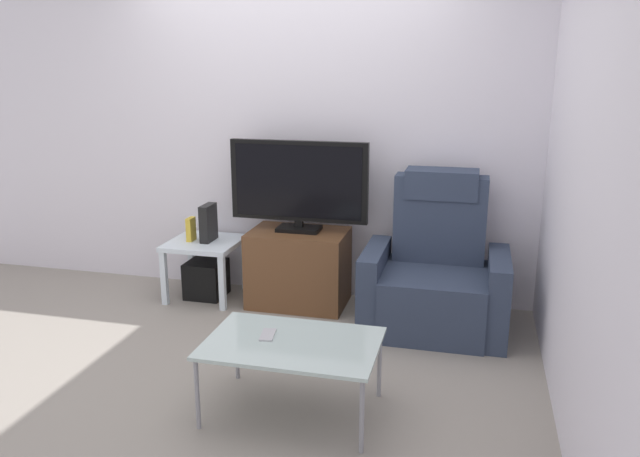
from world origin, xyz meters
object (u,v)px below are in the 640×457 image
(game_console, at_px, (208,223))
(coffee_table, at_px, (292,346))
(subwoofer_box, at_px, (206,279))
(recliner_armchair, at_px, (436,275))
(cell_phone, at_px, (268,335))
(book_upright, at_px, (191,229))
(tv_stand, at_px, (299,268))
(side_table, at_px, (205,250))
(television, at_px, (299,184))

(game_console, height_order, coffee_table, game_console)
(game_console, relative_size, coffee_table, 0.32)
(subwoofer_box, relative_size, game_console, 1.00)
(recliner_armchair, distance_m, cell_phone, 1.52)
(subwoofer_box, relative_size, book_upright, 1.57)
(recliner_armchair, distance_m, coffee_table, 1.48)
(tv_stand, xyz_separation_m, recliner_armchair, (1.04, -0.16, 0.08))
(side_table, xyz_separation_m, game_console, (0.03, 0.01, 0.22))
(side_table, height_order, subwoofer_box, side_table)
(subwoofer_box, height_order, game_console, game_console)
(side_table, relative_size, coffee_table, 0.60)
(television, distance_m, recliner_armchair, 1.20)
(book_upright, distance_m, cell_phone, 1.80)
(tv_stand, height_order, book_upright, book_upright)
(coffee_table, relative_size, cell_phone, 6.00)
(recliner_armchair, height_order, cell_phone, recliner_armchair)
(game_console, bearing_deg, tv_stand, 1.44)
(recliner_armchair, height_order, book_upright, recliner_armchair)
(side_table, relative_size, cell_phone, 3.60)
(television, relative_size, coffee_table, 1.16)
(tv_stand, distance_m, coffee_table, 1.55)
(cell_phone, bearing_deg, coffee_table, -23.59)
(cell_phone, bearing_deg, game_console, 115.08)
(recliner_armchair, xyz_separation_m, book_upright, (-1.90, 0.12, 0.18))
(coffee_table, bearing_deg, subwoofer_box, 128.08)
(coffee_table, bearing_deg, television, 104.63)
(recliner_armchair, xyz_separation_m, cell_phone, (-0.79, -1.29, 0.04))
(subwoofer_box, bearing_deg, coffee_table, -51.92)
(side_table, relative_size, book_upright, 2.95)
(subwoofer_box, bearing_deg, cell_phone, -54.91)
(tv_stand, height_order, cell_phone, tv_stand)
(book_upright, xyz_separation_m, coffee_table, (1.25, -1.45, -0.17))
(side_table, height_order, cell_phone, side_table)
(side_table, relative_size, subwoofer_box, 1.87)
(tv_stand, bearing_deg, side_table, -177.86)
(side_table, bearing_deg, tv_stand, 2.14)
(book_upright, bearing_deg, tv_stand, 3.22)
(game_console, relative_size, cell_phone, 1.92)
(side_table, relative_size, game_console, 1.88)
(side_table, xyz_separation_m, coffee_table, (1.15, -1.47, -0.01))
(tv_stand, relative_size, coffee_table, 0.81)
(recliner_armchair, bearing_deg, game_console, -179.21)
(tv_stand, bearing_deg, book_upright, -176.78)
(subwoofer_box, xyz_separation_m, game_console, (0.04, 0.01, 0.46))
(recliner_armchair, relative_size, subwoofer_box, 3.75)
(television, xyz_separation_m, book_upright, (-0.86, -0.07, -0.39))
(coffee_table, bearing_deg, recliner_armchair, 64.19)
(cell_phone, bearing_deg, tv_stand, 90.83)
(tv_stand, xyz_separation_m, subwoofer_box, (-0.76, -0.03, -0.15))
(tv_stand, height_order, coffee_table, tv_stand)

